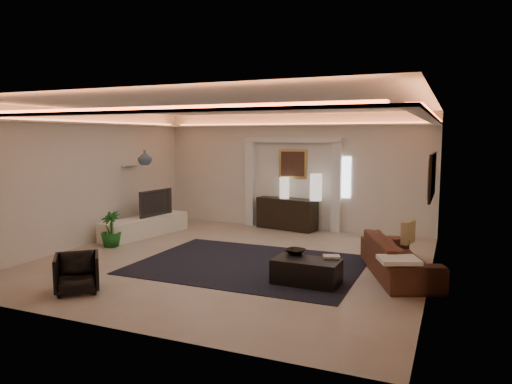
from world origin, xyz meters
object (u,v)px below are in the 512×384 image
at_px(console, 287,214).
at_px(coffee_table, 307,271).
at_px(sofa, 399,257).
at_px(armchair, 77,273).

relative_size(console, coffee_table, 1.48).
xyz_separation_m(sofa, coffee_table, (-1.30, -1.04, -0.12)).
height_order(sofa, coffee_table, sofa).
relative_size(sofa, coffee_table, 2.09).
xyz_separation_m(console, coffee_table, (1.78, -4.13, -0.20)).
bearing_deg(armchair, coffee_table, -12.39).
bearing_deg(coffee_table, sofa, 39.81).
bearing_deg(armchair, sofa, -9.38).
bearing_deg(armchair, console, 35.85).
distance_m(sofa, coffee_table, 1.67).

